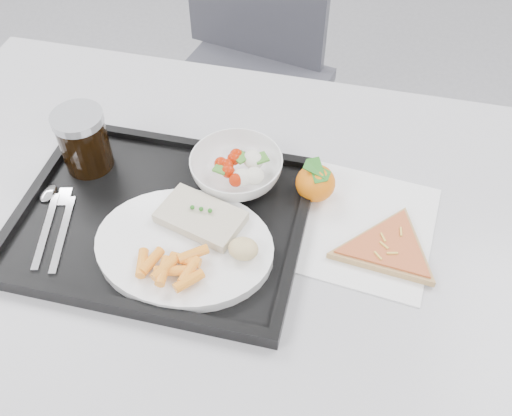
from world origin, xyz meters
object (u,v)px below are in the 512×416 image
dinner_plate (184,247)px  cola_glass (83,140)px  salad_bowl (236,169)px  tangerine (315,183)px  pizza_slice (389,248)px  tray (162,220)px  table (226,245)px  chair (247,54)px

dinner_plate → cola_glass: (-0.21, 0.14, 0.05)m
salad_bowl → tangerine: bearing=1.1°
cola_glass → pizza_slice: (0.51, -0.06, -0.06)m
salad_bowl → cola_glass: size_ratio=1.41×
tray → cola_glass: size_ratio=4.17×
cola_glass → dinner_plate: bearing=-33.0°
pizza_slice → dinner_plate: bearing=-165.4°
table → salad_bowl: size_ratio=7.89×
tangerine → table: bearing=-148.9°
salad_bowl → pizza_slice: salad_bowl is taller
chair → tangerine: (0.29, -0.68, 0.25)m
chair → dinner_plate: size_ratio=3.44×
dinner_plate → chair: bearing=97.8°
tangerine → salad_bowl: bearing=-178.9°
dinner_plate → tangerine: bearing=43.8°
dinner_plate → tangerine: tangerine is taller
cola_glass → tangerine: size_ratio=1.58×
salad_bowl → pizza_slice: (0.26, -0.08, -0.03)m
table → tray: (-0.09, -0.03, 0.08)m
tray → dinner_plate: size_ratio=1.67×
tray → salad_bowl: bearing=48.3°
table → salad_bowl: 0.13m
chair → salad_bowl: size_ratio=6.11×
table → pizza_slice: (0.26, -0.01, 0.08)m
tray → pizza_slice: size_ratio=1.80×
chair → dinner_plate: bearing=-82.2°
chair → tray: (0.06, -0.79, 0.22)m
dinner_plate → salad_bowl: size_ratio=1.78×
tray → dinner_plate: dinner_plate is taller
table → chair: (-0.15, 0.76, -0.15)m
cola_glass → tangerine: (0.38, 0.02, -0.04)m
cola_glass → chair: bearing=82.0°
table → tangerine: size_ratio=17.55×
tray → cola_glass: bearing=151.6°
cola_glass → pizza_slice: cola_glass is taller
cola_glass → tangerine: bearing=3.6°
dinner_plate → pizza_slice: dinner_plate is taller
chair → pizza_slice: size_ratio=3.72×
table → dinner_plate: (-0.04, -0.08, 0.09)m
chair → tangerine: chair is taller
table → chair: size_ratio=1.29×
chair → pizza_slice: bearing=-61.6°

